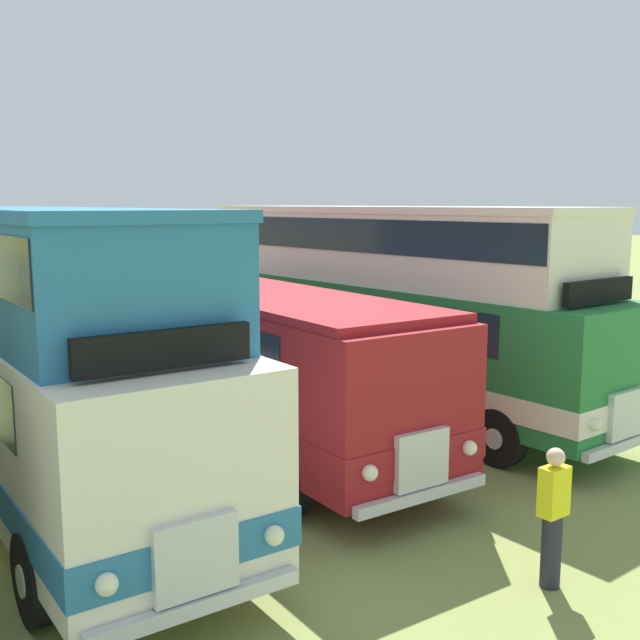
{
  "coord_description": "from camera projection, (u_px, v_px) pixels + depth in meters",
  "views": [
    {
      "loc": [
        -1.45,
        -12.04,
        4.56
      ],
      "look_at": [
        7.73,
        0.18,
        2.18
      ],
      "focal_mm": 42.17,
      "sensor_mm": 36.0,
      "label": 1
    }
  ],
  "objects": [
    {
      "name": "marshal_person",
      "position": [
        553.0,
        516.0,
        8.9
      ],
      "size": [
        0.36,
        0.24,
        1.73
      ],
      "color": "#23232D",
      "rests_on": "ground"
    },
    {
      "name": "bus_fifth_in_row",
      "position": [
        245.0,
        353.0,
        14.26
      ],
      "size": [
        3.05,
        10.16,
        2.99
      ],
      "color": "maroon",
      "rests_on": "ground"
    },
    {
      "name": "bus_fourth_in_row",
      "position": [
        39.0,
        339.0,
        11.63
      ],
      "size": [
        2.93,
        10.87,
        4.49
      ],
      "color": "silver",
      "rests_on": "ground"
    },
    {
      "name": "bus_sixth_in_row",
      "position": [
        390.0,
        298.0,
        16.6
      ],
      "size": [
        2.78,
        11.2,
        4.49
      ],
      "color": "#237538",
      "rests_on": "ground"
    }
  ]
}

